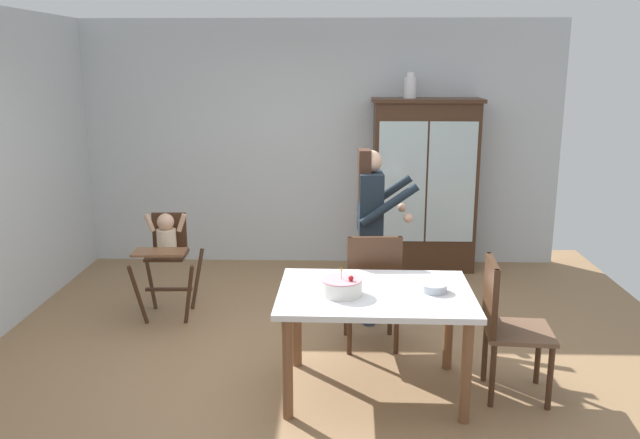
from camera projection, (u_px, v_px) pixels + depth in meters
The scene contains 11 objects.
ground_plane at pixel (309, 360), 5.08m from camera, with size 6.24×6.24×0.00m, color #93704C.
wall_back at pixel (319, 144), 7.31m from camera, with size 5.32×0.06×2.70m, color silver.
china_cabinet at pixel (424, 185), 7.12m from camera, with size 1.16×0.48×1.87m.
ceramic_vase at pixel (410, 87), 6.88m from camera, with size 0.13×0.13×0.27m.
high_chair_with_toddler at pixel (167, 246), 5.81m from camera, with size 0.60×0.70×0.95m.
adult_person at pixel (371, 215), 5.62m from camera, with size 0.51×0.49×1.53m.
dining_table at pixel (375, 305), 4.45m from camera, with size 1.32×0.96×0.74m.
birthday_cake at pixel (341, 287), 4.35m from camera, with size 0.28×0.28×0.19m.
serving_bowl at pixel (434, 288), 4.41m from camera, with size 0.18×0.18×0.06m, color #B2BCC6.
dining_chair_far_side at pixel (373, 283), 5.14m from camera, with size 0.46×0.46×0.96m.
dining_chair_right_end at pixel (504, 318), 4.44m from camera, with size 0.47×0.47×0.96m.
Camera 1 is at (0.22, -4.67, 2.25)m, focal length 36.84 mm.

